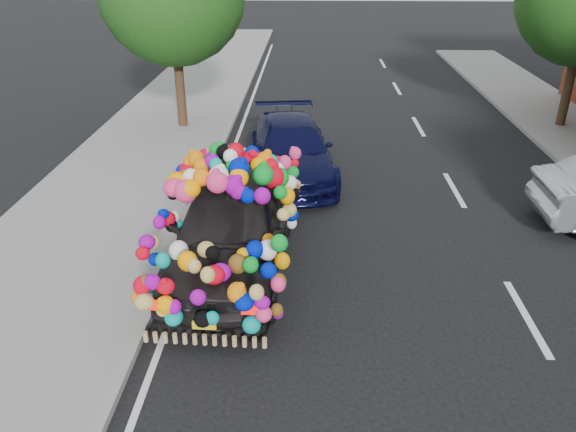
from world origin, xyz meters
name	(u,v)px	position (x,y,z in m)	size (l,w,h in m)	color
ground	(298,312)	(0.00, 0.00, 0.00)	(100.00, 100.00, 0.00)	black
sidewalk	(33,303)	(-4.30, 0.00, 0.06)	(4.00, 60.00, 0.12)	gray
kerb	(152,305)	(-2.35, 0.00, 0.07)	(0.15, 60.00, 0.13)	gray
lane_markings	(527,317)	(3.60, 0.00, 0.01)	(6.00, 50.00, 0.01)	silver
plush_art_car	(231,208)	(-1.21, 1.36, 1.16)	(2.46, 5.00, 2.26)	black
navy_sedan	(292,149)	(-0.29, 5.84, 0.67)	(1.88, 4.61, 1.34)	black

